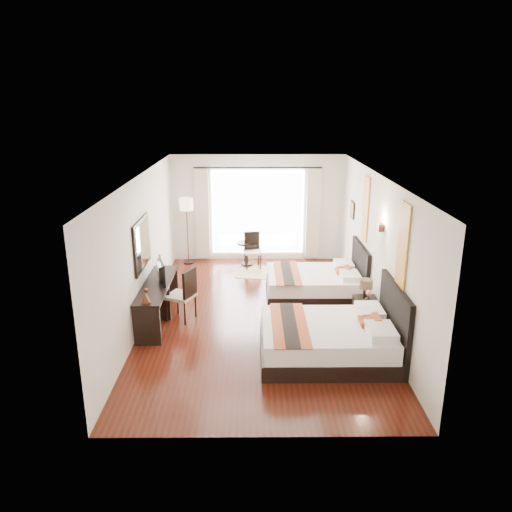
{
  "coord_description": "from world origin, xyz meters",
  "views": [
    {
      "loc": [
        -0.14,
        -9.15,
        4.14
      ],
      "look_at": [
        -0.07,
        0.23,
        1.19
      ],
      "focal_mm": 35.0,
      "sensor_mm": 36.0,
      "label": 1
    }
  ],
  "objects_px": {
    "vase": "(368,300)",
    "television": "(158,271)",
    "bed_near": "(332,338)",
    "table_lamp": "(366,286)",
    "nightstand": "(365,311)",
    "floor_lamp": "(186,208)",
    "side_table": "(247,253)",
    "fruit_bowl": "(248,242)",
    "desk_chair": "(182,304)",
    "console_desk": "(158,302)",
    "window_chair": "(253,257)",
    "bed_far": "(317,283)"
  },
  "relations": [
    {
      "from": "table_lamp",
      "to": "side_table",
      "type": "height_order",
      "value": "table_lamp"
    },
    {
      "from": "nightstand",
      "to": "console_desk",
      "type": "distance_m",
      "value": 4.02
    },
    {
      "from": "vase",
      "to": "desk_chair",
      "type": "bearing_deg",
      "value": 173.8
    },
    {
      "from": "bed_near",
      "to": "television",
      "type": "distance_m",
      "value": 3.59
    },
    {
      "from": "vase",
      "to": "desk_chair",
      "type": "height_order",
      "value": "desk_chair"
    },
    {
      "from": "bed_near",
      "to": "desk_chair",
      "type": "xyz_separation_m",
      "value": [
        -2.71,
        1.5,
        -0.01
      ]
    },
    {
      "from": "table_lamp",
      "to": "console_desk",
      "type": "xyz_separation_m",
      "value": [
        -4.01,
        0.16,
        -0.38
      ]
    },
    {
      "from": "desk_chair",
      "to": "nightstand",
      "type": "bearing_deg",
      "value": -160.35
    },
    {
      "from": "nightstand",
      "to": "side_table",
      "type": "distance_m",
      "value": 4.32
    },
    {
      "from": "television",
      "to": "side_table",
      "type": "xyz_separation_m",
      "value": [
        1.69,
        3.33,
        -0.67
      ]
    },
    {
      "from": "bed_near",
      "to": "fruit_bowl",
      "type": "distance_m",
      "value": 5.09
    },
    {
      "from": "console_desk",
      "to": "window_chair",
      "type": "height_order",
      "value": "window_chair"
    },
    {
      "from": "bed_far",
      "to": "table_lamp",
      "type": "bearing_deg",
      "value": -61.54
    },
    {
      "from": "desk_chair",
      "to": "side_table",
      "type": "relative_size",
      "value": 1.75
    },
    {
      "from": "fruit_bowl",
      "to": "floor_lamp",
      "type": "bearing_deg",
      "value": 174.75
    },
    {
      "from": "vase",
      "to": "console_desk",
      "type": "relative_size",
      "value": 0.06
    },
    {
      "from": "television",
      "to": "desk_chair",
      "type": "xyz_separation_m",
      "value": [
        0.45,
        -0.08,
        -0.65
      ]
    },
    {
      "from": "floor_lamp",
      "to": "fruit_bowl",
      "type": "distance_m",
      "value": 1.8
    },
    {
      "from": "bed_near",
      "to": "desk_chair",
      "type": "bearing_deg",
      "value": 150.97
    },
    {
      "from": "nightstand",
      "to": "vase",
      "type": "distance_m",
      "value": 0.34
    },
    {
      "from": "console_desk",
      "to": "desk_chair",
      "type": "distance_m",
      "value": 0.47
    },
    {
      "from": "table_lamp",
      "to": "console_desk",
      "type": "relative_size",
      "value": 0.17
    },
    {
      "from": "window_chair",
      "to": "floor_lamp",
      "type": "bearing_deg",
      "value": -109.84
    },
    {
      "from": "bed_far",
      "to": "side_table",
      "type": "bearing_deg",
      "value": 125.16
    },
    {
      "from": "console_desk",
      "to": "television",
      "type": "height_order",
      "value": "television"
    },
    {
      "from": "floor_lamp",
      "to": "side_table",
      "type": "relative_size",
      "value": 2.9
    },
    {
      "from": "floor_lamp",
      "to": "side_table",
      "type": "xyz_separation_m",
      "value": [
        1.55,
        -0.11,
        -1.17
      ]
    },
    {
      "from": "bed_near",
      "to": "table_lamp",
      "type": "xyz_separation_m",
      "value": [
        0.84,
        1.33,
        0.43
      ]
    },
    {
      "from": "nightstand",
      "to": "console_desk",
      "type": "bearing_deg",
      "value": 176.7
    },
    {
      "from": "desk_chair",
      "to": "fruit_bowl",
      "type": "distance_m",
      "value": 3.62
    },
    {
      "from": "nightstand",
      "to": "table_lamp",
      "type": "distance_m",
      "value": 0.51
    },
    {
      "from": "vase",
      "to": "floor_lamp",
      "type": "distance_m",
      "value": 5.56
    },
    {
      "from": "nightstand",
      "to": "window_chair",
      "type": "xyz_separation_m",
      "value": [
        -2.16,
        3.39,
        0.02
      ]
    },
    {
      "from": "bed_near",
      "to": "fruit_bowl",
      "type": "relative_size",
      "value": 11.18
    },
    {
      "from": "side_table",
      "to": "fruit_bowl",
      "type": "bearing_deg",
      "value": -43.62
    },
    {
      "from": "bed_far",
      "to": "desk_chair",
      "type": "bearing_deg",
      "value": -156.61
    },
    {
      "from": "nightstand",
      "to": "desk_chair",
      "type": "relative_size",
      "value": 0.51
    },
    {
      "from": "bed_near",
      "to": "console_desk",
      "type": "bearing_deg",
      "value": 154.8
    },
    {
      "from": "table_lamp",
      "to": "console_desk",
      "type": "height_order",
      "value": "table_lamp"
    },
    {
      "from": "floor_lamp",
      "to": "fruit_bowl",
      "type": "relative_size",
      "value": 8.67
    },
    {
      "from": "vase",
      "to": "desk_chair",
      "type": "distance_m",
      "value": 3.58
    },
    {
      "from": "bed_near",
      "to": "vase",
      "type": "distance_m",
      "value": 1.42
    },
    {
      "from": "bed_far",
      "to": "nightstand",
      "type": "bearing_deg",
      "value": -62.48
    },
    {
      "from": "console_desk",
      "to": "side_table",
      "type": "bearing_deg",
      "value": 63.46
    },
    {
      "from": "television",
      "to": "fruit_bowl",
      "type": "relative_size",
      "value": 3.79
    },
    {
      "from": "console_desk",
      "to": "desk_chair",
      "type": "bearing_deg",
      "value": 1.02
    },
    {
      "from": "bed_near",
      "to": "desk_chair",
      "type": "distance_m",
      "value": 3.09
    },
    {
      "from": "table_lamp",
      "to": "television",
      "type": "xyz_separation_m",
      "value": [
        -3.99,
        0.25,
        0.21
      ]
    },
    {
      "from": "vase",
      "to": "television",
      "type": "distance_m",
      "value": 4.04
    },
    {
      "from": "floor_lamp",
      "to": "window_chair",
      "type": "bearing_deg",
      "value": -12.3
    }
  ]
}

